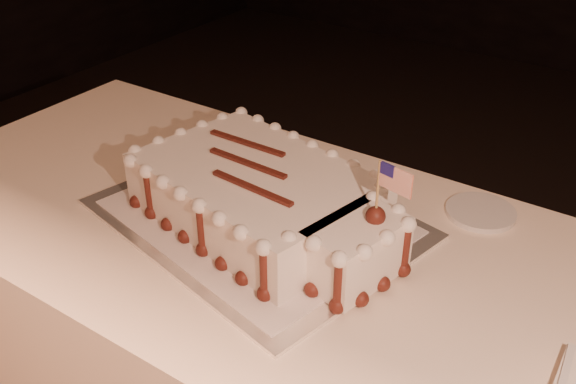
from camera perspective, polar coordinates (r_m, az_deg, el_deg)
The scene contains 4 objects.
cake_board at distance 1.34m, azimuth -2.83°, elevation -2.36°, with size 0.63×0.47×0.01m, color white.
doily at distance 1.34m, azimuth -2.84°, elevation -2.18°, with size 0.56×0.43×0.00m, color white.
sheet_cake at distance 1.29m, azimuth -1.92°, elevation -0.65°, with size 0.62×0.43×0.24m.
side_plate at distance 1.42m, azimuth 16.75°, elevation -1.72°, with size 0.15×0.15×0.01m, color silver.
Camera 1 is at (0.31, -0.27, 1.50)m, focal length 40.00 mm.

